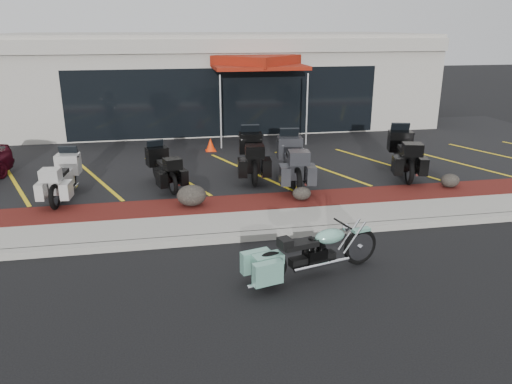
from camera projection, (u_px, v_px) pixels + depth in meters
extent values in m
plane|color=black|center=(296.00, 255.00, 9.88)|extent=(90.00, 90.00, 0.00)
cube|color=gray|center=(285.00, 233.00, 10.70)|extent=(24.00, 0.25, 0.15)
cube|color=gray|center=(278.00, 222.00, 11.35)|extent=(24.00, 1.20, 0.15)
cube|color=#3B120D|center=(267.00, 204.00, 12.47)|extent=(24.00, 1.20, 0.16)
cube|color=black|center=(235.00, 153.00, 17.50)|extent=(26.00, 9.60, 0.15)
cube|color=#A19B91|center=(215.00, 79.00, 22.77)|extent=(18.00, 8.00, 4.00)
cube|color=black|center=(226.00, 103.00, 19.21)|extent=(12.00, 0.06, 2.60)
cube|color=#A19B91|center=(225.00, 46.00, 18.52)|extent=(18.00, 0.30, 0.50)
ellipsoid|color=black|center=(192.00, 195.00, 12.06)|extent=(0.72, 0.60, 0.51)
ellipsoid|color=black|center=(302.00, 193.00, 12.47)|extent=(0.47, 0.39, 0.33)
ellipsoid|color=black|center=(450.00, 181.00, 13.46)|extent=(0.51, 0.43, 0.36)
cone|color=#F83408|center=(211.00, 144.00, 17.40)|extent=(0.43, 0.43, 0.45)
cylinder|color=silver|center=(217.00, 112.00, 17.55)|extent=(0.06, 0.06, 2.57)
cylinder|color=silver|center=(304.00, 110.00, 17.86)|extent=(0.06, 0.06, 2.57)
cylinder|color=silver|center=(214.00, 99.00, 20.50)|extent=(0.06, 0.06, 2.57)
cylinder|color=silver|center=(289.00, 98.00, 20.82)|extent=(0.06, 0.06, 2.57)
cube|color=maroon|center=(256.00, 66.00, 18.72)|extent=(3.61, 3.61, 0.13)
cube|color=maroon|center=(256.00, 60.00, 18.66)|extent=(3.47, 3.47, 0.39)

